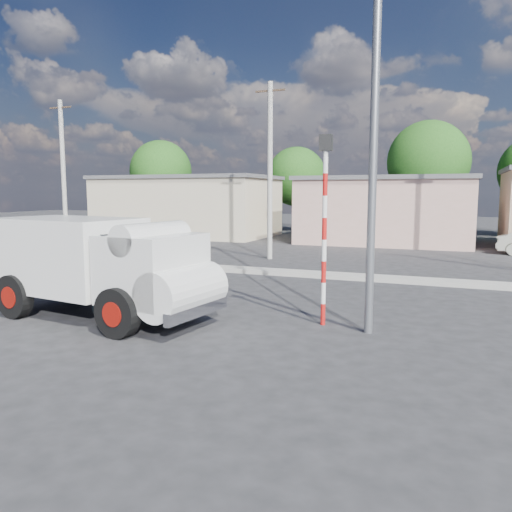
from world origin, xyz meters
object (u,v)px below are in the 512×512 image
at_px(bicycle, 129,302).
at_px(traffic_pole, 325,214).
at_px(cyclist, 128,286).
at_px(truck, 101,264).
at_px(streetlight, 367,101).

bearing_deg(bicycle, traffic_pole, -82.68).
xyz_separation_m(cyclist, traffic_pole, (4.34, 1.50, 1.71)).
bearing_deg(truck, cyclist, 3.04).
distance_m(bicycle, cyclist, 0.39).
xyz_separation_m(truck, traffic_pole, (5.15, 1.44, 1.24)).
height_order(bicycle, streetlight, streetlight).
xyz_separation_m(bicycle, streetlight, (5.28, 1.20, 4.47)).
relative_size(truck, cyclist, 3.46).
bearing_deg(bicycle, cyclist, -0.00).
distance_m(cyclist, traffic_pole, 4.90).
height_order(truck, bicycle, truck).
distance_m(cyclist, streetlight, 6.78).
relative_size(bicycle, cyclist, 1.06).
distance_m(truck, cyclist, 0.93).
distance_m(truck, traffic_pole, 5.49).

